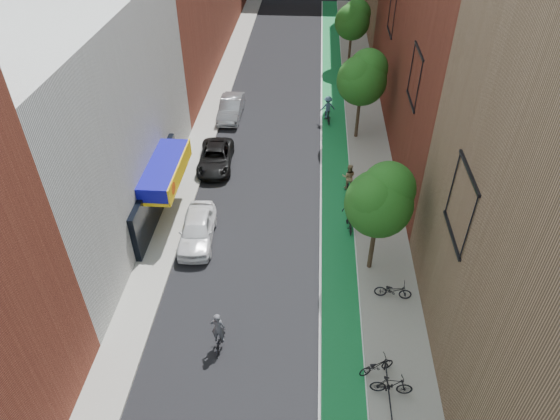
% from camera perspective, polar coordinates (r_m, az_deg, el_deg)
% --- Properties ---
extents(bike_lane, '(2.00, 68.00, 0.01)m').
position_cam_1_polar(bike_lane, '(40.30, 6.19, 9.70)').
color(bike_lane, '#136D2E').
rests_on(bike_lane, ground).
extents(sidewalk_left, '(2.00, 68.00, 0.15)m').
position_cam_1_polar(sidewalk_left, '(41.04, -8.11, 10.20)').
color(sidewalk_left, gray).
rests_on(sidewalk_left, ground).
extents(sidewalk_right, '(3.00, 68.00, 0.15)m').
position_cam_1_polar(sidewalk_right, '(40.47, 9.78, 9.59)').
color(sidewalk_right, gray).
rests_on(sidewalk_right, ground).
extents(building_left_white, '(8.00, 20.00, 12.00)m').
position_cam_1_polar(building_left_white, '(29.90, -22.93, 9.13)').
color(building_left_white, silver).
rests_on(building_left_white, ground).
extents(tree_near, '(3.40, 3.36, 6.42)m').
position_cam_1_polar(tree_near, '(24.49, 11.39, 1.25)').
color(tree_near, '#332619').
rests_on(tree_near, ground).
extents(tree_mid, '(3.55, 3.53, 6.74)m').
position_cam_1_polar(tree_mid, '(36.53, 9.43, 14.82)').
color(tree_mid, '#332619').
rests_on(tree_mid, ground).
extents(tree_far, '(3.30, 3.25, 6.21)m').
position_cam_1_polar(tree_far, '(49.79, 8.33, 20.78)').
color(tree_far, '#332619').
rests_on(tree_far, ground).
extents(parked_car_white, '(2.14, 4.73, 1.58)m').
position_cam_1_polar(parked_car_white, '(28.60, -9.45, -2.19)').
color(parked_car_white, white).
rests_on(parked_car_white, ground).
extents(parked_car_black, '(2.55, 4.99, 1.35)m').
position_cam_1_polar(parked_car_black, '(34.84, -7.38, 5.96)').
color(parked_car_black, black).
rests_on(parked_car_black, ground).
extents(parked_car_silver, '(1.71, 4.77, 1.56)m').
position_cam_1_polar(parked_car_silver, '(41.08, -5.62, 11.54)').
color(parked_car_silver, gray).
rests_on(parked_car_silver, ground).
extents(cyclist_lead, '(0.66, 1.53, 2.12)m').
position_cam_1_polar(cyclist_lead, '(23.29, -7.04, -14.06)').
color(cyclist_lead, black).
rests_on(cyclist_lead, ground).
extents(cyclist_lane_near, '(0.89, 1.52, 2.08)m').
position_cam_1_polar(cyclist_lane_near, '(32.08, 7.82, 3.35)').
color(cyclist_lane_near, black).
rests_on(cyclist_lane_near, ground).
extents(cyclist_lane_mid, '(1.10, 1.61, 2.20)m').
position_cam_1_polar(cyclist_lane_mid, '(29.23, 8.09, -0.74)').
color(cyclist_lane_mid, black).
rests_on(cyclist_lane_mid, ground).
extents(cyclist_lane_far, '(1.26, 1.84, 2.13)m').
position_cam_1_polar(cyclist_lane_far, '(40.27, 5.46, 11.24)').
color(cyclist_lane_far, black).
rests_on(cyclist_lane_far, ground).
extents(parked_bike_near, '(1.72, 1.19, 0.86)m').
position_cam_1_polar(parked_bike_near, '(22.80, 10.96, -17.07)').
color(parked_bike_near, black).
rests_on(parked_bike_near, sidewalk_right).
extents(parked_bike_mid, '(1.79, 0.57, 1.07)m').
position_cam_1_polar(parked_bike_mid, '(22.26, 12.64, -18.96)').
color(parked_bike_mid, black).
rests_on(parked_bike_mid, sidewalk_right).
extents(parked_bike_far, '(1.89, 0.81, 0.97)m').
position_cam_1_polar(parked_bike_far, '(25.69, 12.81, -8.93)').
color(parked_bike_far, black).
rests_on(parked_bike_far, sidewalk_right).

